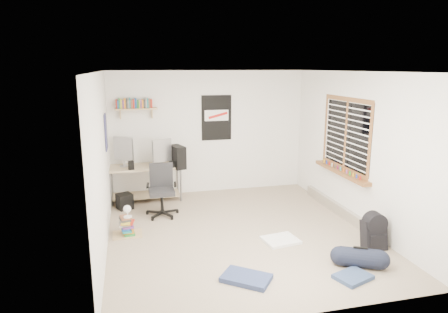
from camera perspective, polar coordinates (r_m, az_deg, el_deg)
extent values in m
cube|color=gray|center=(6.45, 2.05, -10.80)|extent=(4.00, 4.50, 0.01)
cube|color=white|center=(5.92, 2.25, 12.08)|extent=(4.00, 4.50, 0.01)
cube|color=silver|center=(8.22, -2.13, 3.46)|extent=(4.00, 0.01, 2.50)
cube|color=silver|center=(5.86, -17.09, -0.87)|extent=(0.01, 4.50, 2.50)
cube|color=silver|center=(6.88, 18.45, 0.99)|extent=(0.01, 4.50, 2.50)
cube|color=#CFB98F|center=(7.98, -11.11, -3.57)|extent=(1.52, 0.89, 0.65)
cube|color=#97979B|center=(7.88, -14.09, -0.05)|extent=(0.40, 0.32, 0.46)
cube|color=#B0B0B5|center=(7.63, -8.82, -0.33)|extent=(0.40, 0.25, 0.43)
cube|color=black|center=(7.75, -6.67, -0.05)|extent=(0.31, 0.45, 0.43)
cube|color=black|center=(7.71, -9.15, -1.76)|extent=(0.47, 0.32, 0.02)
cube|color=black|center=(7.65, -13.13, -1.37)|extent=(0.11, 0.11, 0.20)
cube|color=black|center=(7.67, -7.46, -1.24)|extent=(0.10, 0.10, 0.16)
cube|color=#242326|center=(7.06, -8.92, -4.58)|extent=(0.65, 0.65, 0.92)
cube|color=tan|center=(7.88, -12.45, 6.66)|extent=(0.80, 0.22, 0.24)
cube|color=black|center=(8.18, -1.07, 5.55)|extent=(0.62, 0.03, 0.92)
cube|color=navy|center=(6.99, -16.53, 3.38)|extent=(0.02, 0.42, 0.60)
cube|color=brown|center=(7.06, 16.91, 3.04)|extent=(0.10, 1.50, 1.26)
cube|color=#B7B2A8|center=(7.40, 16.26, -7.38)|extent=(0.08, 2.50, 0.18)
cube|color=black|center=(6.25, 20.59, -10.43)|extent=(0.34, 0.28, 0.43)
cylinder|color=black|center=(5.66, 18.83, -13.43)|extent=(0.35, 0.35, 0.51)
cube|color=white|center=(6.19, 8.09, -11.75)|extent=(0.56, 0.49, 0.04)
cube|color=navy|center=(5.13, 3.20, -16.95)|extent=(0.69, 0.65, 0.06)
cube|color=navy|center=(5.40, 17.94, -16.05)|extent=(0.51, 0.45, 0.05)
cube|color=brown|center=(6.48, -13.70, -9.58)|extent=(0.44, 0.37, 0.28)
cube|color=white|center=(6.38, -13.62, -7.73)|extent=(0.20, 0.25, 0.22)
cube|color=black|center=(7.64, -14.01, -6.23)|extent=(0.33, 0.33, 0.29)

